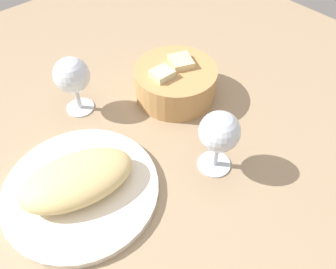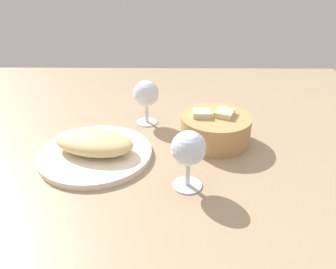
{
  "view_description": "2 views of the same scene",
  "coord_description": "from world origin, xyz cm",
  "px_view_note": "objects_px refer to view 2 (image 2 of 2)",
  "views": [
    {
      "loc": [
        -24.18,
        -31.88,
        49.56
      ],
      "look_at": [
        2.63,
        -1.87,
        3.99
      ],
      "focal_mm": 35.62,
      "sensor_mm": 36.0,
      "label": 1
    },
    {
      "loc": [
        3.05,
        -66.07,
        42.3
      ],
      "look_at": [
        2.25,
        2.03,
        5.31
      ],
      "focal_mm": 35.79,
      "sensor_mm": 36.0,
      "label": 2
    }
  ],
  "objects_px": {
    "plate": "(95,154)",
    "wine_glass_far": "(146,95)",
    "wine_glass_near": "(188,151)",
    "bread_basket": "(215,128)"
  },
  "relations": [
    {
      "from": "wine_glass_near",
      "to": "wine_glass_far",
      "type": "height_order",
      "value": "wine_glass_near"
    },
    {
      "from": "plate",
      "to": "wine_glass_near",
      "type": "bearing_deg",
      "value": -27.87
    },
    {
      "from": "plate",
      "to": "bread_basket",
      "type": "bearing_deg",
      "value": 14.91
    },
    {
      "from": "wine_glass_near",
      "to": "plate",
      "type": "bearing_deg",
      "value": 152.13
    },
    {
      "from": "bread_basket",
      "to": "wine_glass_near",
      "type": "distance_m",
      "value": 0.21
    },
    {
      "from": "plate",
      "to": "wine_glass_far",
      "type": "relative_size",
      "value": 2.14
    },
    {
      "from": "plate",
      "to": "wine_glass_far",
      "type": "distance_m",
      "value": 0.22
    },
    {
      "from": "wine_glass_near",
      "to": "wine_glass_far",
      "type": "bearing_deg",
      "value": 109.44
    },
    {
      "from": "wine_glass_near",
      "to": "wine_glass_far",
      "type": "xyz_separation_m",
      "value": [
        -0.1,
        0.29,
        -0.0
      ]
    },
    {
      "from": "bread_basket",
      "to": "wine_glass_far",
      "type": "relative_size",
      "value": 1.41
    }
  ]
}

